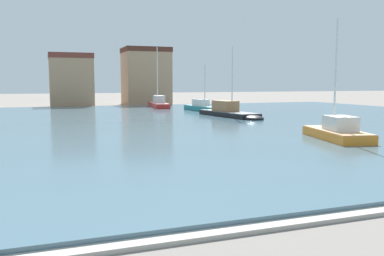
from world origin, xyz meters
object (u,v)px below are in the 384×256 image
object	(u,v)px
sailboat_red	(158,104)
sailboat_teal	(205,109)
sailboat_black	(231,113)
sailboat_orange	(333,133)

from	to	relation	value
sailboat_red	sailboat_teal	xyz separation A→B (m)	(3.08, -10.75, -0.07)
sailboat_teal	sailboat_black	bearing A→B (deg)	-92.72
sailboat_red	sailboat_orange	size ratio (longest dim) A/B	1.28
sailboat_orange	sailboat_black	distance (m)	17.40
sailboat_orange	sailboat_teal	size ratio (longest dim) A/B	0.95
sailboat_orange	sailboat_black	bearing A→B (deg)	86.29
sailboat_red	sailboat_orange	xyz separation A→B (m)	(1.55, -36.51, -0.06)
sailboat_orange	sailboat_teal	xyz separation A→B (m)	(1.53, 25.76, -0.01)
sailboat_orange	sailboat_black	xyz separation A→B (m)	(1.13, 17.36, 0.01)
sailboat_black	sailboat_orange	bearing A→B (deg)	-93.71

